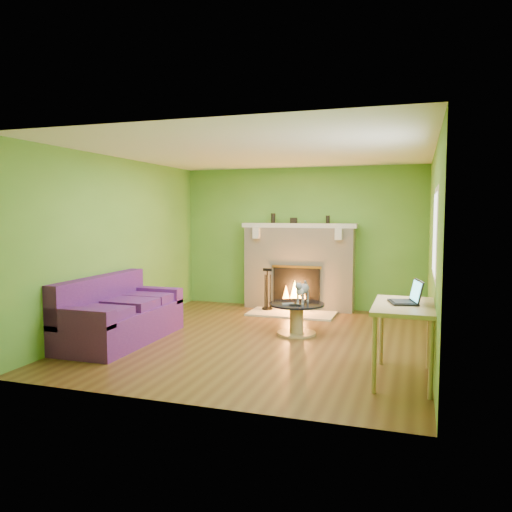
{
  "coord_description": "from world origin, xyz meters",
  "views": [
    {
      "loc": [
        2.06,
        -6.56,
        1.78
      ],
      "look_at": [
        -0.2,
        0.4,
        1.13
      ],
      "focal_mm": 35.0,
      "sensor_mm": 36.0,
      "label": 1
    }
  ],
  "objects": [
    {
      "name": "fireplace",
      "position": [
        0.0,
        2.32,
        0.77
      ],
      "size": [
        2.1,
        0.46,
        1.58
      ],
      "color": "beige",
      "rests_on": "floor"
    },
    {
      "name": "coffee_table",
      "position": [
        0.41,
        0.44,
        0.26
      ],
      "size": [
        0.81,
        0.81,
        0.46
      ],
      "color": "tan",
      "rests_on": "floor"
    },
    {
      "name": "mantel_vase_left",
      "position": [
        -0.49,
        2.33,
        1.67
      ],
      "size": [
        0.08,
        0.08,
        0.18
      ],
      "primitive_type": "cylinder",
      "color": "black",
      "rests_on": "mantel"
    },
    {
      "name": "remote_black",
      "position": [
        0.43,
        0.26,
        0.47
      ],
      "size": [
        0.16,
        0.05,
        0.02
      ],
      "primitive_type": "cube",
      "rotation": [
        0.0,
        0.0,
        0.07
      ],
      "color": "black",
      "rests_on": "coffee_table"
    },
    {
      "name": "hearth",
      "position": [
        0.0,
        1.8,
        0.01
      ],
      "size": [
        1.5,
        0.75,
        0.03
      ],
      "primitive_type": "cube",
      "color": "beige",
      "rests_on": "floor"
    },
    {
      "name": "sofa",
      "position": [
        -1.86,
        -0.68,
        0.34
      ],
      "size": [
        0.9,
        1.99,
        0.89
      ],
      "color": "#491A63",
      "rests_on": "floor"
    },
    {
      "name": "wall_right",
      "position": [
        2.25,
        0.0,
        1.3
      ],
      "size": [
        0.0,
        5.0,
        5.0
      ],
      "primitive_type": "plane",
      "rotation": [
        1.57,
        0.0,
        -1.57
      ],
      "color": "#54902F",
      "rests_on": "floor"
    },
    {
      "name": "ceiling",
      "position": [
        0.0,
        0.0,
        2.6
      ],
      "size": [
        5.0,
        5.0,
        0.0
      ],
      "primitive_type": "plane",
      "rotation": [
        3.14,
        0.0,
        0.0
      ],
      "color": "white",
      "rests_on": "wall_back"
    },
    {
      "name": "floor",
      "position": [
        0.0,
        0.0,
        0.0
      ],
      "size": [
        5.0,
        5.0,
        0.0
      ],
      "primitive_type": "plane",
      "color": "#553318",
      "rests_on": "ground"
    },
    {
      "name": "desk",
      "position": [
        1.95,
        -1.16,
        0.71
      ],
      "size": [
        0.64,
        1.1,
        0.81
      ],
      "color": "tan",
      "rests_on": "floor"
    },
    {
      "name": "mantel_vase_right",
      "position": [
        0.52,
        2.33,
        1.65
      ],
      "size": [
        0.07,
        0.07,
        0.14
      ],
      "primitive_type": "cylinder",
      "color": "black",
      "rests_on": "mantel"
    },
    {
      "name": "window_pane",
      "position": [
        2.23,
        -0.9,
        1.55
      ],
      "size": [
        0.0,
        1.06,
        1.06
      ],
      "primitive_type": "plane",
      "rotation": [
        1.57,
        0.0,
        -1.57
      ],
      "color": "white",
      "rests_on": "wall_right"
    },
    {
      "name": "cat",
      "position": [
        0.49,
        0.49,
        0.63
      ],
      "size": [
        0.24,
        0.55,
        0.34
      ],
      "primitive_type": null,
      "rotation": [
        0.0,
        0.0,
        -0.07
      ],
      "color": "slate",
      "rests_on": "coffee_table"
    },
    {
      "name": "wall_back",
      "position": [
        0.0,
        2.5,
        1.3
      ],
      "size": [
        5.0,
        0.0,
        5.0
      ],
      "primitive_type": "plane",
      "rotation": [
        1.57,
        0.0,
        0.0
      ],
      "color": "#54902F",
      "rests_on": "floor"
    },
    {
      "name": "mantel",
      "position": [
        0.0,
        2.3,
        1.54
      ],
      "size": [
        2.1,
        0.28,
        0.08
      ],
      "primitive_type": "cube",
      "color": "beige",
      "rests_on": "fireplace"
    },
    {
      "name": "remote_silver",
      "position": [
        0.31,
        0.32,
        0.47
      ],
      "size": [
        0.17,
        0.12,
        0.02
      ],
      "primitive_type": "cube",
      "rotation": [
        0.0,
        0.0,
        0.52
      ],
      "color": "#939396",
      "rests_on": "coffee_table"
    },
    {
      "name": "wall_left",
      "position": [
        -2.25,
        0.0,
        1.3
      ],
      "size": [
        0.0,
        5.0,
        5.0
      ],
      "primitive_type": "plane",
      "rotation": [
        1.57,
        0.0,
        1.57
      ],
      "color": "#54902F",
      "rests_on": "floor"
    },
    {
      "name": "laptop",
      "position": [
        1.93,
        -1.11,
        0.94
      ],
      "size": [
        0.38,
        0.41,
        0.26
      ],
      "primitive_type": null,
      "rotation": [
        0.0,
        0.0,
        0.26
      ],
      "color": "black",
      "rests_on": "desk"
    },
    {
      "name": "fire_tools",
      "position": [
        -0.49,
        1.95,
        0.41
      ],
      "size": [
        0.2,
        0.2,
        0.75
      ],
      "primitive_type": null,
      "color": "black",
      "rests_on": "hearth"
    },
    {
      "name": "window_frame",
      "position": [
        2.24,
        -0.9,
        1.55
      ],
      "size": [
        0.0,
        1.2,
        1.2
      ],
      "primitive_type": "plane",
      "rotation": [
        1.57,
        0.0,
        -1.57
      ],
      "color": "silver",
      "rests_on": "wall_right"
    },
    {
      "name": "mantel_box",
      "position": [
        -0.1,
        2.33,
        1.63
      ],
      "size": [
        0.12,
        0.08,
        0.1
      ],
      "primitive_type": "cube",
      "color": "black",
      "rests_on": "mantel"
    },
    {
      "name": "wall_front",
      "position": [
        0.0,
        -2.5,
        1.3
      ],
      "size": [
        5.0,
        0.0,
        5.0
      ],
      "primitive_type": "plane",
      "rotation": [
        -1.57,
        0.0,
        0.0
      ],
      "color": "#54902F",
      "rests_on": "floor"
    }
  ]
}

